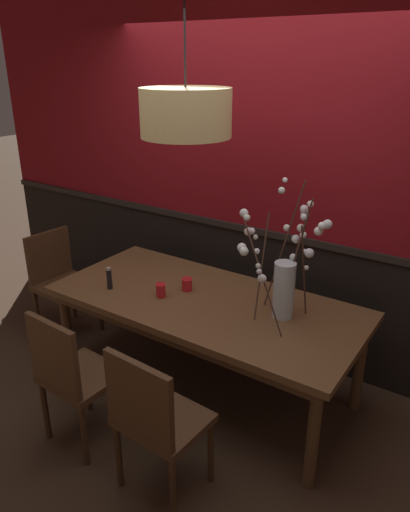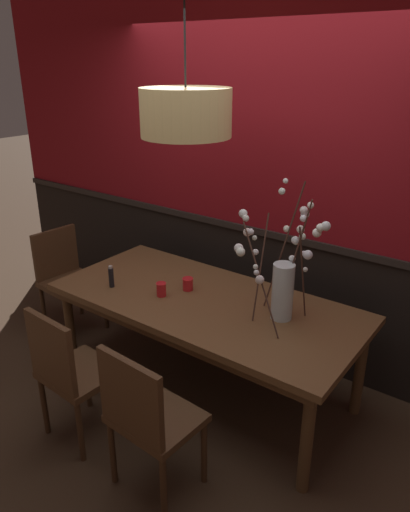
# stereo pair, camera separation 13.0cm
# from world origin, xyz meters

# --- Properties ---
(ground_plane) EXTENTS (24.00, 24.00, 0.00)m
(ground_plane) POSITION_xyz_m (0.00, 0.00, 0.00)
(ground_plane) COLOR #422D1E
(back_wall) EXTENTS (5.70, 0.14, 2.86)m
(back_wall) POSITION_xyz_m (0.00, 0.78, 1.42)
(back_wall) COLOR black
(back_wall) RESTS_ON ground
(dining_table) EXTENTS (2.14, 0.98, 0.73)m
(dining_table) POSITION_xyz_m (0.00, 0.00, 0.65)
(dining_table) COLOR brown
(dining_table) RESTS_ON ground
(chair_near_side_right) EXTENTS (0.48, 0.41, 0.91)m
(chair_near_side_right) POSITION_xyz_m (0.29, -0.91, 0.52)
(chair_near_side_right) COLOR #4C301C
(chair_near_side_right) RESTS_ON ground
(chair_far_side_left) EXTENTS (0.42, 0.44, 0.90)m
(chair_far_side_left) POSITION_xyz_m (-0.34, 0.88, 0.51)
(chair_far_side_left) COLOR #4C301C
(chair_far_side_left) RESTS_ON ground
(chair_near_side_left) EXTENTS (0.45, 0.42, 0.91)m
(chair_near_side_left) POSITION_xyz_m (-0.36, -0.89, 0.51)
(chair_near_side_left) COLOR #4C301C
(chair_near_side_left) RESTS_ON ground
(chair_head_west_end) EXTENTS (0.47, 0.47, 0.89)m
(chair_head_west_end) POSITION_xyz_m (-1.50, -0.00, 0.50)
(chair_head_west_end) COLOR #4C301C
(chair_head_west_end) RESTS_ON ground
(vase_with_blossoms) EXTENTS (0.56, 0.57, 0.85)m
(vase_with_blossoms) POSITION_xyz_m (0.53, 0.08, 1.00)
(vase_with_blossoms) COLOR silver
(vase_with_blossoms) RESTS_ON dining_table
(candle_holder_nearer_center) EXTENTS (0.07, 0.07, 0.10)m
(candle_holder_nearer_center) POSITION_xyz_m (-0.27, -0.14, 0.78)
(candle_holder_nearer_center) COLOR red
(candle_holder_nearer_center) RESTS_ON dining_table
(candle_holder_nearer_edge) EXTENTS (0.08, 0.08, 0.09)m
(candle_holder_nearer_edge) POSITION_xyz_m (-0.18, 0.04, 0.78)
(candle_holder_nearer_edge) COLOR red
(candle_holder_nearer_edge) RESTS_ON dining_table
(condiment_bottle) EXTENTS (0.04, 0.04, 0.16)m
(condiment_bottle) POSITION_xyz_m (-0.65, -0.24, 0.81)
(condiment_bottle) COLOR black
(condiment_bottle) RESTS_ON dining_table
(pendant_lamp) EXTENTS (0.54, 0.54, 1.04)m
(pendant_lamp) POSITION_xyz_m (-0.09, -0.06, 1.95)
(pendant_lamp) COLOR tan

